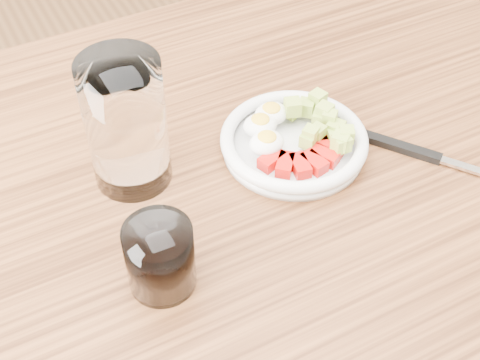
# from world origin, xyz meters

# --- Properties ---
(dining_table) EXTENTS (1.50, 0.90, 0.77)m
(dining_table) POSITION_xyz_m (0.00, 0.00, 0.67)
(dining_table) COLOR brown
(dining_table) RESTS_ON ground
(bowl) EXTENTS (0.19, 0.19, 0.05)m
(bowl) POSITION_xyz_m (0.09, 0.05, 0.79)
(bowl) COLOR white
(bowl) RESTS_ON dining_table
(fork) EXTENTS (0.14, 0.19, 0.01)m
(fork) POSITION_xyz_m (0.23, -0.04, 0.77)
(fork) COLOR black
(fork) RESTS_ON dining_table
(water_glass) EXTENTS (0.09, 0.09, 0.17)m
(water_glass) POSITION_xyz_m (-0.11, 0.10, 0.85)
(water_glass) COLOR white
(water_glass) RESTS_ON dining_table
(coffee_glass) EXTENTS (0.07, 0.07, 0.08)m
(coffee_glass) POSITION_xyz_m (-0.14, -0.06, 0.81)
(coffee_glass) COLOR white
(coffee_glass) RESTS_ON dining_table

